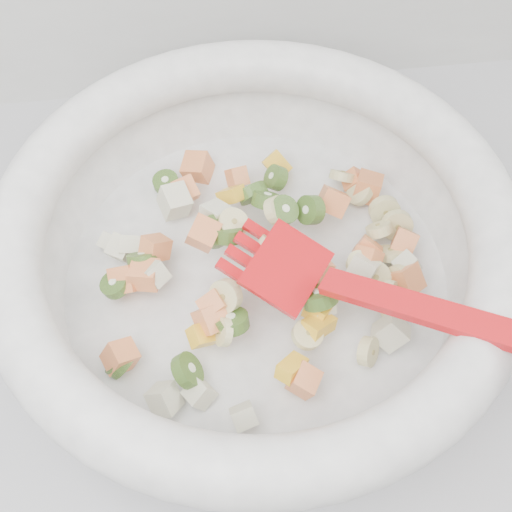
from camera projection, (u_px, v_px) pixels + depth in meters
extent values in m
cube|color=#98999E|center=(320.00, 449.00, 0.93)|extent=(2.00, 0.60, 0.90)
cylinder|color=white|center=(256.00, 281.00, 0.55)|extent=(0.34, 0.34, 0.02)
torus|color=white|center=(256.00, 228.00, 0.49)|extent=(0.41, 0.41, 0.05)
cylinder|color=beige|center=(385.00, 211.00, 0.57)|extent=(0.04, 0.02, 0.04)
cylinder|color=beige|center=(276.00, 211.00, 0.53)|extent=(0.03, 0.04, 0.03)
cylinder|color=beige|center=(368.00, 352.00, 0.49)|extent=(0.03, 0.03, 0.03)
cylinder|color=beige|center=(233.00, 223.00, 0.52)|extent=(0.04, 0.04, 0.02)
cylinder|color=beige|center=(226.00, 296.00, 0.49)|extent=(0.03, 0.03, 0.03)
cylinder|color=beige|center=(374.00, 278.00, 0.52)|extent=(0.03, 0.03, 0.03)
cylinder|color=beige|center=(360.00, 192.00, 0.58)|extent=(0.03, 0.04, 0.03)
cylinder|color=beige|center=(307.00, 293.00, 0.50)|extent=(0.03, 0.03, 0.02)
cylinder|color=beige|center=(273.00, 247.00, 0.50)|extent=(0.02, 0.03, 0.03)
cylinder|color=beige|center=(307.00, 334.00, 0.49)|extent=(0.03, 0.03, 0.01)
cylinder|color=beige|center=(224.00, 332.00, 0.48)|extent=(0.02, 0.03, 0.03)
cylinder|color=beige|center=(397.00, 278.00, 0.52)|extent=(0.02, 0.03, 0.03)
cylinder|color=beige|center=(394.00, 306.00, 0.51)|extent=(0.02, 0.03, 0.03)
cylinder|color=beige|center=(388.00, 295.00, 0.51)|extent=(0.03, 0.03, 0.03)
cylinder|color=beige|center=(342.00, 176.00, 0.59)|extent=(0.03, 0.03, 0.03)
cylinder|color=beige|center=(360.00, 264.00, 0.52)|extent=(0.03, 0.03, 0.01)
cylinder|color=beige|center=(397.00, 225.00, 0.56)|extent=(0.04, 0.02, 0.04)
cylinder|color=beige|center=(379.00, 230.00, 0.55)|extent=(0.03, 0.03, 0.03)
cylinder|color=beige|center=(390.00, 254.00, 0.54)|extent=(0.03, 0.03, 0.02)
cylinder|color=beige|center=(287.00, 242.00, 0.51)|extent=(0.03, 0.02, 0.03)
cube|color=#E68348|center=(185.00, 190.00, 0.57)|extent=(0.03, 0.03, 0.03)
cube|color=#E68348|center=(355.00, 181.00, 0.59)|extent=(0.03, 0.02, 0.03)
cube|color=#E68348|center=(333.00, 202.00, 0.56)|extent=(0.03, 0.04, 0.04)
cube|color=#E68348|center=(405.00, 281.00, 0.52)|extent=(0.04, 0.04, 0.04)
cube|color=#E68348|center=(368.00, 258.00, 0.52)|extent=(0.03, 0.03, 0.03)
cube|color=#E68348|center=(315.00, 267.00, 0.51)|extent=(0.03, 0.03, 0.03)
cube|color=#E68348|center=(214.00, 304.00, 0.49)|extent=(0.03, 0.03, 0.03)
cube|color=#E68348|center=(198.00, 168.00, 0.60)|extent=(0.03, 0.03, 0.03)
cube|color=#E68348|center=(203.00, 233.00, 0.52)|extent=(0.03, 0.04, 0.03)
cube|color=#E68348|center=(405.00, 241.00, 0.54)|extent=(0.03, 0.03, 0.03)
cube|color=#E68348|center=(126.00, 279.00, 0.52)|extent=(0.03, 0.03, 0.04)
cube|color=#E68348|center=(120.00, 356.00, 0.49)|extent=(0.03, 0.03, 0.03)
cube|color=#E68348|center=(368.00, 187.00, 0.58)|extent=(0.03, 0.03, 0.03)
cube|color=#E68348|center=(155.00, 248.00, 0.53)|extent=(0.03, 0.03, 0.03)
cube|color=#E68348|center=(367.00, 250.00, 0.54)|extent=(0.03, 0.03, 0.03)
cube|color=#E68348|center=(304.00, 380.00, 0.47)|extent=(0.03, 0.03, 0.02)
cube|color=#E68348|center=(237.00, 177.00, 0.58)|extent=(0.02, 0.03, 0.03)
cube|color=#E68348|center=(212.00, 319.00, 0.49)|extent=(0.03, 0.03, 0.03)
cube|color=#E68348|center=(145.00, 275.00, 0.52)|extent=(0.03, 0.03, 0.02)
cylinder|color=#67A336|center=(319.00, 298.00, 0.49)|extent=(0.03, 0.03, 0.03)
cylinder|color=#67A336|center=(166.00, 182.00, 0.59)|extent=(0.03, 0.03, 0.01)
cylinder|color=#67A336|center=(232.00, 322.00, 0.49)|extent=(0.03, 0.03, 0.02)
cylinder|color=#67A336|center=(115.00, 284.00, 0.52)|extent=(0.03, 0.03, 0.02)
cylinder|color=#67A336|center=(284.00, 210.00, 0.53)|extent=(0.03, 0.03, 0.02)
cylinder|color=#67A336|center=(266.00, 200.00, 0.55)|extent=(0.03, 0.03, 0.03)
cylinder|color=#67A336|center=(310.00, 210.00, 0.54)|extent=(0.03, 0.04, 0.03)
cylinder|color=#67A336|center=(252.00, 193.00, 0.56)|extent=(0.04, 0.03, 0.03)
cylinder|color=#67A336|center=(188.00, 370.00, 0.48)|extent=(0.03, 0.04, 0.03)
cylinder|color=#67A336|center=(121.00, 362.00, 0.49)|extent=(0.03, 0.04, 0.03)
cylinder|color=#67A336|center=(276.00, 178.00, 0.57)|extent=(0.03, 0.03, 0.03)
cylinder|color=#67A336|center=(228.00, 234.00, 0.52)|extent=(0.03, 0.03, 0.03)
cylinder|color=#67A336|center=(215.00, 232.00, 0.52)|extent=(0.03, 0.03, 0.03)
cylinder|color=#67A336|center=(143.00, 258.00, 0.53)|extent=(0.03, 0.03, 0.03)
cube|color=beige|center=(175.00, 201.00, 0.56)|extent=(0.03, 0.03, 0.03)
cube|color=beige|center=(216.00, 216.00, 0.53)|extent=(0.03, 0.03, 0.03)
cube|color=beige|center=(155.00, 274.00, 0.51)|extent=(0.03, 0.03, 0.02)
cube|color=beige|center=(406.00, 265.00, 0.53)|extent=(0.03, 0.02, 0.02)
cube|color=beige|center=(244.00, 416.00, 0.46)|extent=(0.02, 0.03, 0.02)
cube|color=beige|center=(110.00, 243.00, 0.55)|extent=(0.02, 0.02, 0.02)
cube|color=beige|center=(122.00, 248.00, 0.55)|extent=(0.03, 0.03, 0.03)
cube|color=beige|center=(200.00, 394.00, 0.48)|extent=(0.03, 0.02, 0.03)
cube|color=beige|center=(319.00, 300.00, 0.50)|extent=(0.03, 0.03, 0.04)
cube|color=beige|center=(164.00, 399.00, 0.47)|extent=(0.03, 0.03, 0.03)
cube|color=beige|center=(391.00, 332.00, 0.50)|extent=(0.03, 0.03, 0.04)
cube|color=beige|center=(129.00, 246.00, 0.55)|extent=(0.02, 0.02, 0.03)
cube|color=beige|center=(363.00, 270.00, 0.52)|extent=(0.04, 0.04, 0.03)
cube|color=gold|center=(318.00, 325.00, 0.49)|extent=(0.03, 0.03, 0.02)
cube|color=gold|center=(292.00, 368.00, 0.47)|extent=(0.03, 0.03, 0.02)
cube|color=gold|center=(320.00, 307.00, 0.50)|extent=(0.03, 0.03, 0.02)
cube|color=gold|center=(277.00, 165.00, 0.60)|extent=(0.03, 0.03, 0.03)
cube|color=gold|center=(203.00, 335.00, 0.49)|extent=(0.03, 0.02, 0.02)
cube|color=gold|center=(232.00, 195.00, 0.55)|extent=(0.03, 0.03, 0.03)
cube|color=red|center=(286.00, 268.00, 0.49)|extent=(0.08, 0.08, 0.03)
cube|color=red|center=(259.00, 232.00, 0.51)|extent=(0.03, 0.02, 0.01)
cube|color=red|center=(250.00, 245.00, 0.50)|extent=(0.03, 0.02, 0.01)
cube|color=red|center=(241.00, 258.00, 0.50)|extent=(0.03, 0.02, 0.01)
cube|color=red|center=(232.00, 271.00, 0.49)|extent=(0.03, 0.02, 0.01)
cube|color=red|center=(450.00, 318.00, 0.43)|extent=(0.16, 0.13, 0.06)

